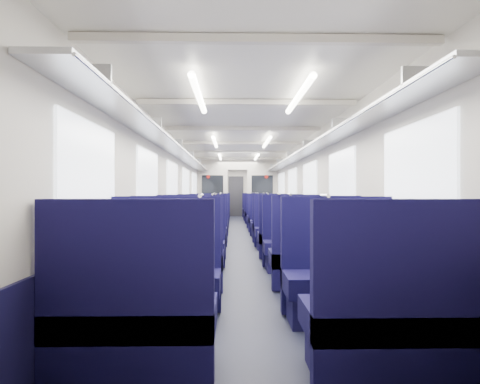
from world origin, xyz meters
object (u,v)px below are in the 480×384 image
at_px(seat_7, 298,246).
at_px(seat_20, 215,214).
at_px(seat_14, 208,223).
at_px(seat_24, 217,211).
at_px(seat_18, 212,218).
at_px(seat_22, 216,213).
at_px(seat_8, 196,238).
at_px(seat_15, 270,223).
at_px(seat_11, 280,231).
at_px(end_door, 236,196).
at_px(seat_12, 205,227).
at_px(seat_0, 133,321).
at_px(seat_5, 313,259).
at_px(seat_10, 202,231).
at_px(seat_27, 254,210).
at_px(seat_9, 288,238).
at_px(seat_21, 259,214).
at_px(seat_19, 263,218).
at_px(seat_6, 190,247).
at_px(seat_17, 266,220).
at_px(seat_16, 210,220).
at_px(seat_2, 164,280).
at_px(seat_1, 390,322).
at_px(bulkhead, 237,191).
at_px(seat_3, 340,281).
at_px(seat_26, 218,210).
at_px(seat_25, 255,211).
at_px(seat_23, 257,213).
at_px(seat_13, 274,227).
at_px(seat_4, 179,261).

bearing_deg(seat_7, seat_20, 100.50).
height_order(seat_14, seat_24, same).
relative_size(seat_18, seat_22, 1.00).
height_order(seat_8, seat_18, same).
bearing_deg(seat_15, seat_22, 106.20).
distance_m(seat_11, seat_18, 4.79).
distance_m(end_door, seat_12, 10.44).
height_order(seat_0, seat_5, same).
distance_m(seat_10, seat_27, 10.23).
height_order(seat_9, seat_21, same).
bearing_deg(seat_24, seat_11, -79.28).
bearing_deg(seat_19, seat_8, -106.13).
relative_size(seat_0, seat_20, 1.00).
bearing_deg(seat_21, seat_6, -100.47).
height_order(seat_17, seat_19, same).
bearing_deg(seat_16, seat_18, 90.00).
distance_m(end_door, seat_21, 4.85).
relative_size(seat_2, seat_10, 1.00).
bearing_deg(seat_9, seat_0, -109.84).
xyz_separation_m(end_door, seat_10, (-0.83, -11.38, -0.63)).
bearing_deg(seat_21, seat_17, -90.00).
xyz_separation_m(seat_10, seat_19, (1.66, 4.48, 0.00)).
bearing_deg(seat_19, seat_1, -90.00).
height_order(seat_6, seat_12, same).
height_order(bulkhead, seat_3, bulkhead).
xyz_separation_m(seat_2, seat_24, (0.00, 13.40, 0.00)).
bearing_deg(seat_17, seat_22, 110.62).
bearing_deg(seat_26, seat_12, -90.00).
relative_size(seat_3, seat_17, 1.00).
height_order(seat_1, seat_7, same).
xyz_separation_m(seat_3, seat_19, (0.00, 9.19, 0.00)).
relative_size(seat_16, seat_25, 1.00).
relative_size(seat_21, seat_23, 1.00).
height_order(seat_0, seat_7, same).
bearing_deg(seat_1, seat_10, 105.74).
distance_m(seat_1, seat_24, 14.75).
distance_m(seat_6, seat_8, 1.08).
height_order(seat_13, seat_25, same).
bearing_deg(seat_10, seat_7, -54.29).
height_order(seat_7, seat_16, same).
bearing_deg(seat_0, seat_22, 90.00).
relative_size(seat_14, seat_21, 1.00).
distance_m(seat_5, seat_26, 13.60).
relative_size(seat_4, seat_5, 1.00).
distance_m(seat_16, seat_20, 3.37).
bearing_deg(seat_25, seat_21, -90.00).
bearing_deg(end_door, seat_18, -96.87).
height_order(seat_9, seat_15, same).
relative_size(seat_9, seat_25, 1.00).
bearing_deg(seat_2, seat_18, 90.00).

